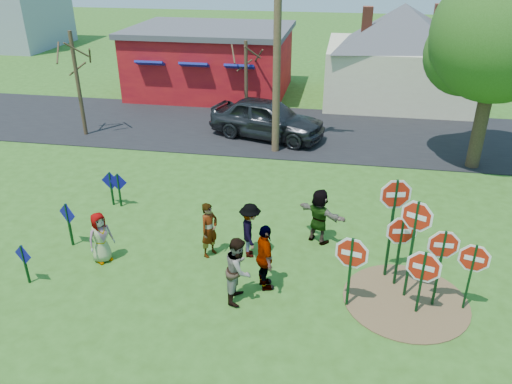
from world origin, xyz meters
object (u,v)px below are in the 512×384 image
person_b (209,230)px  stop_sign_b (394,204)px  stop_sign_a (351,258)px  utility_pole (278,25)px  stop_sign_d (442,250)px  leafy_tree (501,43)px  person_a (100,237)px  stop_sign_c (415,228)px  suv (267,118)px

person_b → stop_sign_b: bearing=-63.6°
stop_sign_a → utility_pole: 11.38m
stop_sign_d → utility_pole: (-5.42, 9.77, 3.75)m
stop_sign_b → stop_sign_a: bearing=-137.7°
stop_sign_b → stop_sign_d: size_ratio=1.33×
leafy_tree → stop_sign_a: bearing=-117.5°
person_a → person_b: (2.98, 0.84, 0.07)m
stop_sign_c → stop_sign_d: bearing=5.6°
suv → person_a: bearing=-179.7°
stop_sign_c → person_b: 5.72m
stop_sign_a → stop_sign_b: stop_sign_b is taller
person_b → leafy_tree: size_ratio=0.22×
suv → stop_sign_d: bearing=-136.0°
utility_pole → leafy_tree: 8.40m
stop_sign_b → person_a: size_ratio=1.99×
suv → leafy_tree: 10.06m
leafy_tree → stop_sign_c: bearing=-111.6°
stop_sign_d → suv: size_ratio=0.43×
person_a → utility_pole: bearing=13.4°
stop_sign_c → utility_pole: (-4.74, 9.51, 3.34)m
stop_sign_a → stop_sign_d: stop_sign_d is taller
stop_sign_c → utility_pole: utility_pole is taller
person_a → suv: (3.11, 10.98, 0.19)m
stop_sign_b → person_b: size_ratio=1.82×
person_b → utility_pole: bearing=23.5°
person_b → leafy_tree: 12.95m
person_b → utility_pole: size_ratio=0.17×
utility_pole → stop_sign_a: bearing=-72.2°
stop_sign_d → person_b: 6.35m
stop_sign_a → stop_sign_c: stop_sign_c is taller
stop_sign_a → person_b: bearing=170.9°
person_b → stop_sign_a: bearing=-83.8°
stop_sign_b → person_b: (-5.04, 0.19, -1.40)m
person_b → leafy_tree: (9.13, 8.19, 4.14)m
stop_sign_d → person_b: stop_sign_d is taller
stop_sign_d → stop_sign_b: bearing=134.6°
stop_sign_b → person_a: bearing=171.9°
stop_sign_b → suv: (-4.91, 10.33, -1.29)m
suv → leafy_tree: size_ratio=0.70×
stop_sign_c → leafy_tree: (3.64, 9.21, 2.92)m
person_a → person_b: bearing=-39.1°
utility_pole → leafy_tree: (8.38, -0.31, -0.41)m
stop_sign_b → stop_sign_d: stop_sign_b is taller
stop_sign_c → leafy_tree: size_ratio=0.38×
stop_sign_b → leafy_tree: size_ratio=0.40×
stop_sign_b → stop_sign_d: 1.67m
stop_sign_b → person_a: 8.19m
stop_sign_a → stop_sign_c: (1.48, 0.63, 0.64)m
suv → utility_pole: (0.62, -1.64, 4.44)m
stop_sign_d → person_a: stop_sign_d is taller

